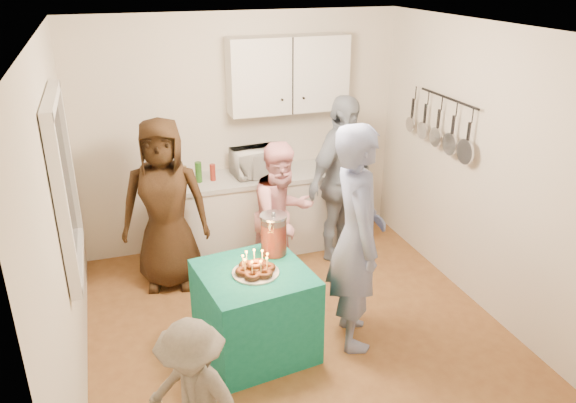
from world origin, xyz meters
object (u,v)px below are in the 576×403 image
object	(u,v)px
man_birthday	(357,238)
punch_jar	(274,235)
microwave	(257,162)
woman_back_center	(283,216)
party_table	(255,311)
woman_back_right	(341,181)
woman_back_left	(165,205)
child_near_left	(194,402)
counter	(267,213)

from	to	relation	value
man_birthday	punch_jar	bearing A→B (deg)	73.19
microwave	man_birthday	size ratio (longest dim) A/B	0.27
man_birthday	woman_back_center	world-z (taller)	man_birthday
party_table	punch_jar	distance (m)	0.65
microwave	woman_back_right	xyz separation A→B (m)	(0.79, -0.47, -0.14)
woman_back_left	woman_back_right	bearing A→B (deg)	11.26
microwave	punch_jar	world-z (taller)	microwave
microwave	man_birthday	distance (m)	1.89
microwave	party_table	size ratio (longest dim) A/B	0.62
party_table	woman_back_center	bearing A→B (deg)	59.91
woman_back_center	child_near_left	size ratio (longest dim) A/B	1.33
microwave	woman_back_center	world-z (taller)	woman_back_center
woman_back_center	woman_back_right	world-z (taller)	woman_back_right
punch_jar	woman_back_left	size ratio (longest dim) A/B	0.20
woman_back_left	party_table	bearing A→B (deg)	-55.64
counter	woman_back_left	xyz separation A→B (m)	(-1.16, -0.43, 0.44)
microwave	woman_back_center	xyz separation A→B (m)	(0.02, -0.81, -0.30)
party_table	child_near_left	bearing A→B (deg)	-121.96
microwave	woman_back_left	size ratio (longest dim) A/B	0.30
woman_back_right	child_near_left	bearing A→B (deg)	-164.17
man_birthday	woman_back_center	distance (m)	1.11
woman_back_left	woman_back_center	size ratio (longest dim) A/B	1.15
man_birthday	woman_back_right	world-z (taller)	man_birthday
counter	child_near_left	size ratio (longest dim) A/B	1.93
woman_back_left	child_near_left	xyz separation A→B (m)	(-0.14, -2.42, -0.30)
party_table	woman_back_right	size ratio (longest dim) A/B	0.47
punch_jar	woman_back_center	xyz separation A→B (m)	(0.30, 0.70, -0.17)
man_birthday	child_near_left	world-z (taller)	man_birthday
counter	woman_back_left	bearing A→B (deg)	-159.72
punch_jar	woman_back_center	bearing A→B (deg)	66.60
child_near_left	woman_back_left	bearing A→B (deg)	136.36
punch_jar	woman_back_center	world-z (taller)	woman_back_center
woman_back_right	child_near_left	world-z (taller)	woman_back_right
man_birthday	woman_back_center	size ratio (longest dim) A/B	1.28
counter	party_table	bearing A→B (deg)	-109.59
microwave	man_birthday	world-z (taller)	man_birthday
woman_back_right	child_near_left	xyz separation A→B (m)	(-1.99, -2.38, -0.34)
woman_back_left	child_near_left	distance (m)	2.44
counter	man_birthday	world-z (taller)	man_birthday
punch_jar	man_birthday	world-z (taller)	man_birthday
counter	punch_jar	distance (m)	1.64
woman_back_left	woman_back_center	world-z (taller)	woman_back_left
woman_back_left	child_near_left	bearing A→B (deg)	-81.02
woman_back_left	woman_back_right	size ratio (longest dim) A/B	0.95
party_table	woman_back_right	world-z (taller)	woman_back_right
microwave	woman_back_center	size ratio (longest dim) A/B	0.35
counter	punch_jar	xyz separation A→B (m)	(-0.38, -1.51, 0.50)
man_birthday	counter	bearing A→B (deg)	19.81
party_table	woman_back_center	size ratio (longest dim) A/B	0.56
counter	woman_back_center	world-z (taller)	woman_back_center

